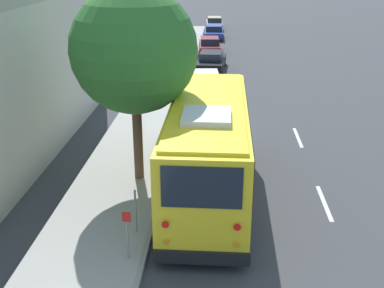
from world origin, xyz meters
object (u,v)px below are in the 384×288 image
parked_sedan_tan (214,23)px  street_tree (134,41)px  parked_sedan_maroon (210,46)px  shuttle_bus (208,145)px  parked_sedan_blue (214,32)px  parked_sedan_black (211,62)px  sign_post_near (127,235)px  sign_post_far (136,211)px  fire_hydrant (168,125)px  parked_sedan_white (205,84)px

parked_sedan_tan → street_tree: (-37.49, 1.98, 4.35)m
parked_sedan_maroon → parked_sedan_tan: bearing=-3.8°
shuttle_bus → parked_sedan_tan: (38.52, 0.47, -1.21)m
shuttle_bus → parked_sedan_blue: bearing=1.1°
parked_sedan_black → sign_post_near: (-22.66, 1.61, 0.26)m
shuttle_bus → street_tree: bearing=67.7°
street_tree → parked_sedan_blue: bearing=-3.8°
sign_post_near → sign_post_far: 1.25m
shuttle_bus → parked_sedan_tan: shuttle_bus is taller
fire_hydrant → shuttle_bus: bearing=-160.7°
parked_sedan_tan → sign_post_near: 42.50m
sign_post_far → shuttle_bus: bearing=-35.5°
parked_sedan_tan → parked_sedan_maroon: bearing=176.6°
street_tree → sign_post_far: 5.58m
parked_sedan_white → shuttle_bus: bearing=177.6°
shuttle_bus → sign_post_near: bearing=154.4°
shuttle_bus → sign_post_near: size_ratio=6.40×
parked_sedan_white → sign_post_far: size_ratio=3.21×
parked_sedan_blue → parked_sedan_tan: size_ratio=0.98×
parked_sedan_maroon → street_tree: street_tree is taller
shuttle_bus → parked_sedan_tan: 38.54m
parked_sedan_tan → fire_hydrant: parked_sedan_tan is taller
parked_sedan_blue → sign_post_near: 36.21m
shuttle_bus → parked_sedan_blue: (32.21, 0.39, -1.22)m
parked_sedan_blue → sign_post_far: (-34.92, 1.54, 0.24)m
parked_sedan_black → street_tree: street_tree is taller
street_tree → sign_post_near: (-4.99, -0.51, -4.08)m
parked_sedan_white → parked_sedan_blue: size_ratio=0.98×
parked_sedan_white → sign_post_near: sign_post_near is taller
parked_sedan_black → street_tree: size_ratio=0.64×
parked_sedan_blue → fire_hydrant: size_ratio=5.41×
parked_sedan_black → parked_sedan_maroon: size_ratio=1.03×
parked_sedan_white → parked_sedan_maroon: 12.53m
sign_post_far → parked_sedan_white: bearing=-5.4°
shuttle_bus → fire_hydrant: bearing=19.8°
street_tree → sign_post_near: size_ratio=5.27×
parked_sedan_black → parked_sedan_blue: bearing=4.4°
parked_sedan_maroon → parked_sedan_tan: 13.58m
fire_hydrant → sign_post_far: bearing=179.7°
street_tree → fire_hydrant: street_tree is taller
shuttle_bus → parked_sedan_blue: 32.24m
parked_sedan_black → parked_sedan_tan: bearing=4.6°
sign_post_far → parked_sedan_blue: bearing=-2.5°
sign_post_near → sign_post_far: size_ratio=1.02×
shuttle_bus → street_tree: (1.03, 2.45, 3.14)m
parked_sedan_white → fire_hydrant: parked_sedan_white is taller
street_tree → shuttle_bus: bearing=-112.8°
parked_sedan_blue → sign_post_near: bearing=176.5°
parked_sedan_black → sign_post_near: 22.72m
parked_sedan_black → sign_post_far: size_ratio=3.44×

